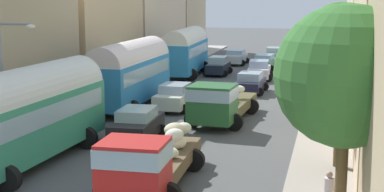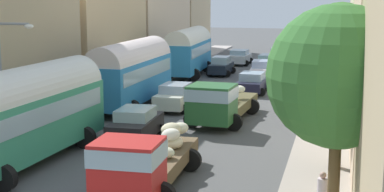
% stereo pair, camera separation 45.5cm
% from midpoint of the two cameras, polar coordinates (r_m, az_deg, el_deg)
% --- Properties ---
extents(ground_plane, '(154.00, 154.00, 0.00)m').
position_cam_midpoint_polar(ground_plane, '(41.55, 3.64, 0.39)').
color(ground_plane, '#4E4F4F').
extents(sidewalk_left, '(2.50, 70.00, 0.14)m').
position_cam_midpoint_polar(sidewalk_left, '(43.47, -5.79, 0.88)').
color(sidewalk_left, '#AFA6A0').
rests_on(sidewalk_left, ground).
extents(sidewalk_right, '(2.50, 70.00, 0.14)m').
position_cam_midpoint_polar(sidewalk_right, '(40.82, 13.68, 0.04)').
color(sidewalk_right, '#A59A8E').
rests_on(sidewalk_right, ground).
extents(building_left_2, '(5.35, 12.05, 8.03)m').
position_cam_midpoint_polar(building_left_2, '(45.71, -9.96, 6.22)').
color(building_left_2, '#D5B585').
rests_on(building_left_2, ground).
extents(building_left_4, '(4.51, 9.89, 12.20)m').
position_cam_midpoint_polar(building_left_4, '(70.47, -0.67, 9.41)').
color(building_left_4, '#CEB58B').
rests_on(building_left_4, ground).
extents(parked_bus_0, '(3.56, 10.10, 4.10)m').
position_cam_midpoint_polar(parked_bus_0, '(24.46, -15.90, -1.48)').
color(parked_bus_0, '#35916E').
rests_on(parked_bus_0, ground).
extents(parked_bus_1, '(3.32, 9.31, 4.14)m').
position_cam_midpoint_polar(parked_bus_1, '(35.98, -5.72, 2.54)').
color(parked_bus_1, '#287BBB').
rests_on(parked_bus_1, ground).
extents(parked_bus_2, '(3.40, 8.75, 4.10)m').
position_cam_midpoint_polar(parked_bus_2, '(49.34, -0.11, 4.63)').
color(parked_bus_2, '#2A82BB').
rests_on(parked_bus_2, ground).
extents(cargo_truck_0, '(3.20, 7.12, 2.35)m').
position_cam_midpoint_polar(cargo_truck_0, '(20.50, -4.21, -6.41)').
color(cargo_truck_0, red).
rests_on(cargo_truck_0, ground).
extents(cargo_truck_1, '(3.43, 7.50, 2.39)m').
position_cam_midpoint_polar(cargo_truck_1, '(31.08, 3.12, -0.60)').
color(cargo_truck_1, '#275C2E').
rests_on(cargo_truck_1, ground).
extents(car_0, '(2.42, 3.89, 1.48)m').
position_cam_midpoint_polar(car_0, '(41.22, 6.30, 1.32)').
color(car_0, '#1C1B30').
rests_on(car_0, ground).
extents(car_1, '(2.47, 3.87, 1.61)m').
position_cam_midpoint_polar(car_1, '(47.65, 7.21, 2.56)').
color(car_1, silver).
rests_on(car_1, ground).
extents(car_2, '(2.46, 4.23, 1.44)m').
position_cam_midpoint_polar(car_2, '(53.97, 7.79, 3.36)').
color(car_2, '#4D8B5B').
rests_on(car_2, ground).
extents(car_3, '(2.38, 4.23, 1.42)m').
position_cam_midpoint_polar(car_3, '(61.21, 8.75, 4.13)').
color(car_3, gray).
rests_on(car_3, ground).
extents(car_4, '(2.49, 4.10, 1.62)m').
position_cam_midpoint_polar(car_4, '(27.75, -5.14, -2.85)').
color(car_4, black).
rests_on(car_4, ground).
extents(car_5, '(2.39, 3.94, 1.60)m').
position_cam_midpoint_polar(car_5, '(35.12, -1.26, -0.07)').
color(car_5, beige).
rests_on(car_5, ground).
extents(car_6, '(2.18, 3.77, 1.63)m').
position_cam_midpoint_polar(car_6, '(50.04, 3.17, 2.99)').
color(car_6, black).
rests_on(car_6, ground).
extents(car_7, '(2.44, 3.89, 1.49)m').
position_cam_midpoint_polar(car_7, '(57.59, 4.96, 3.87)').
color(car_7, silver).
rests_on(car_7, ground).
extents(pedestrian_0, '(0.42, 0.42, 1.83)m').
position_cam_midpoint_polar(pedestrian_0, '(32.35, 14.69, -0.85)').
color(pedestrian_0, gray).
rests_on(pedestrian_0, ground).
extents(pedestrian_1, '(0.54, 0.54, 1.82)m').
position_cam_midpoint_polar(pedestrian_1, '(41.80, 14.27, 1.58)').
color(pedestrian_1, '#222A43').
rests_on(pedestrian_1, ground).
extents(streetlamp_near, '(1.81, 0.28, 5.85)m').
position_cam_midpoint_polar(streetlamp_near, '(26.38, -17.52, 2.08)').
color(streetlamp_near, gray).
rests_on(streetlamp_near, ground).
extents(roadside_tree_0, '(4.09, 4.09, 6.80)m').
position_cam_midpoint_polar(roadside_tree_0, '(16.64, 15.08, 1.84)').
color(roadside_tree_0, brown).
rests_on(roadside_tree_0, ground).
extents(roadside_tree_1, '(3.64, 3.64, 6.25)m').
position_cam_midpoint_polar(roadside_tree_1, '(23.28, 14.95, 3.30)').
color(roadside_tree_1, brown).
rests_on(roadside_tree_1, ground).
extents(roadside_tree_2, '(3.64, 3.64, 6.59)m').
position_cam_midpoint_polar(roadside_tree_2, '(32.59, 14.92, 5.78)').
color(roadside_tree_2, brown).
rests_on(roadside_tree_2, ground).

